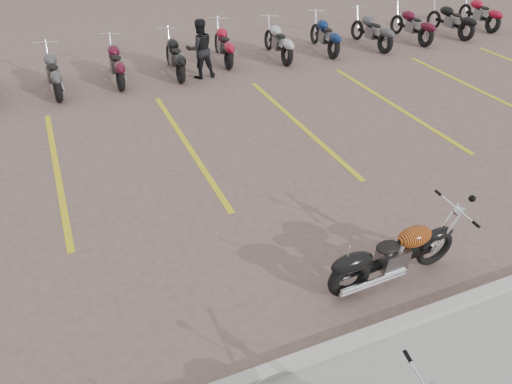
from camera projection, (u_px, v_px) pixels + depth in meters
ground at (261, 257)px, 7.74m from camera, size 100.00×100.00×0.00m
curb at (325, 352)px, 6.18m from camera, size 60.00×0.18×0.12m
parking_stripes at (187, 145)px, 10.81m from camera, size 38.00×5.50×0.01m
flame_cruiser at (390, 257)px, 7.08m from camera, size 2.15×0.33×0.89m
person_b at (200, 49)px, 13.77m from camera, size 0.80×0.63×1.62m
bg_bike_row at (199, 49)px, 14.56m from camera, size 22.15×2.02×1.10m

